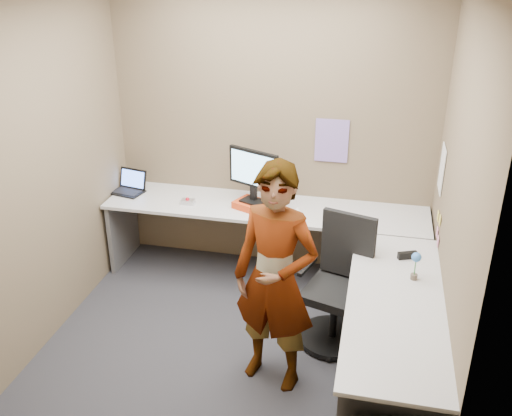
% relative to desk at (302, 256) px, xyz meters
% --- Properties ---
extents(ground, '(3.00, 3.00, 0.00)m').
position_rel_desk_xyz_m(ground, '(-0.44, -0.39, -0.59)').
color(ground, '#27262B').
rests_on(ground, ground).
extents(wall_back, '(3.00, 0.00, 3.00)m').
position_rel_desk_xyz_m(wall_back, '(-0.44, 0.91, 0.76)').
color(wall_back, brown).
rests_on(wall_back, ground).
extents(wall_right, '(0.00, 2.70, 2.70)m').
position_rel_desk_xyz_m(wall_right, '(1.06, -0.39, 0.76)').
color(wall_right, brown).
rests_on(wall_right, ground).
extents(wall_left, '(0.00, 2.70, 2.70)m').
position_rel_desk_xyz_m(wall_left, '(-1.94, -0.39, 0.76)').
color(wall_left, brown).
rests_on(wall_left, ground).
extents(desk, '(2.98, 2.58, 0.73)m').
position_rel_desk_xyz_m(desk, '(0.00, 0.00, 0.00)').
color(desk, silver).
rests_on(desk, ground).
extents(paper_ream, '(0.39, 0.34, 0.06)m').
position_rel_desk_xyz_m(paper_ream, '(-0.53, 0.53, 0.17)').
color(paper_ream, '#BB3712').
rests_on(paper_ream, desk).
extents(monitor, '(0.48, 0.25, 0.49)m').
position_rel_desk_xyz_m(monitor, '(-0.53, 0.55, 0.49)').
color(monitor, black).
rests_on(monitor, paper_ream).
extents(laptop, '(0.34, 0.30, 0.21)m').
position_rel_desk_xyz_m(laptop, '(-1.79, 0.65, 0.19)').
color(laptop, black).
rests_on(laptop, desk).
extents(trackball_mouse, '(0.12, 0.08, 0.07)m').
position_rel_desk_xyz_m(trackball_mouse, '(-1.14, 0.49, 0.17)').
color(trackball_mouse, '#B7B7BC').
rests_on(trackball_mouse, desk).
extents(origami, '(0.10, 0.10, 0.06)m').
position_rel_desk_xyz_m(origami, '(-0.12, 0.51, 0.17)').
color(origami, white).
rests_on(origami, desk).
extents(stapler, '(0.15, 0.09, 0.05)m').
position_rel_desk_xyz_m(stapler, '(0.82, -0.11, 0.17)').
color(stapler, black).
rests_on(stapler, desk).
extents(flower, '(0.07, 0.07, 0.22)m').
position_rel_desk_xyz_m(flower, '(0.86, -0.40, 0.28)').
color(flower, brown).
rests_on(flower, desk).
extents(calendar_purple, '(0.30, 0.01, 0.40)m').
position_rel_desk_xyz_m(calendar_purple, '(0.11, 0.90, 0.71)').
color(calendar_purple, '#846BB7').
rests_on(calendar_purple, wall_back).
extents(calendar_white, '(0.01, 0.28, 0.38)m').
position_rel_desk_xyz_m(calendar_white, '(1.05, 0.51, 0.66)').
color(calendar_white, white).
rests_on(calendar_white, wall_right).
extents(sticky_note_a, '(0.01, 0.07, 0.07)m').
position_rel_desk_xyz_m(sticky_note_a, '(1.05, 0.16, 0.36)').
color(sticky_note_a, '#F2E059').
rests_on(sticky_note_a, wall_right).
extents(sticky_note_b, '(0.01, 0.07, 0.07)m').
position_rel_desk_xyz_m(sticky_note_b, '(1.05, 0.21, 0.23)').
color(sticky_note_b, pink).
rests_on(sticky_note_b, wall_right).
extents(sticky_note_c, '(0.01, 0.07, 0.07)m').
position_rel_desk_xyz_m(sticky_note_c, '(1.05, 0.09, 0.21)').
color(sticky_note_c, pink).
rests_on(sticky_note_c, wall_right).
extents(sticky_note_d, '(0.01, 0.07, 0.07)m').
position_rel_desk_xyz_m(sticky_note_d, '(1.05, 0.31, 0.33)').
color(sticky_note_d, '#F2E059').
rests_on(sticky_note_d, wall_right).
extents(office_chair, '(0.59, 0.57, 1.03)m').
position_rel_desk_xyz_m(office_chair, '(0.33, -0.23, -0.17)').
color(office_chair, black).
rests_on(office_chair, ground).
extents(person, '(0.70, 0.55, 1.68)m').
position_rel_desk_xyz_m(person, '(-0.07, -0.79, 0.25)').
color(person, '#999399').
rests_on(person, ground).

